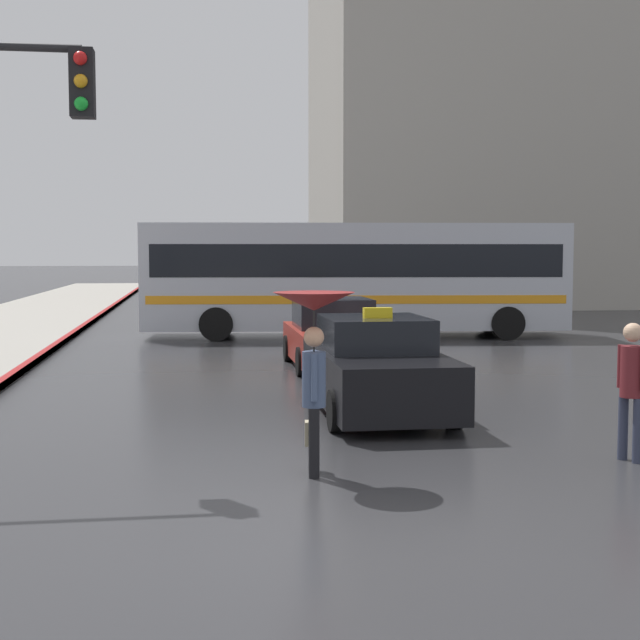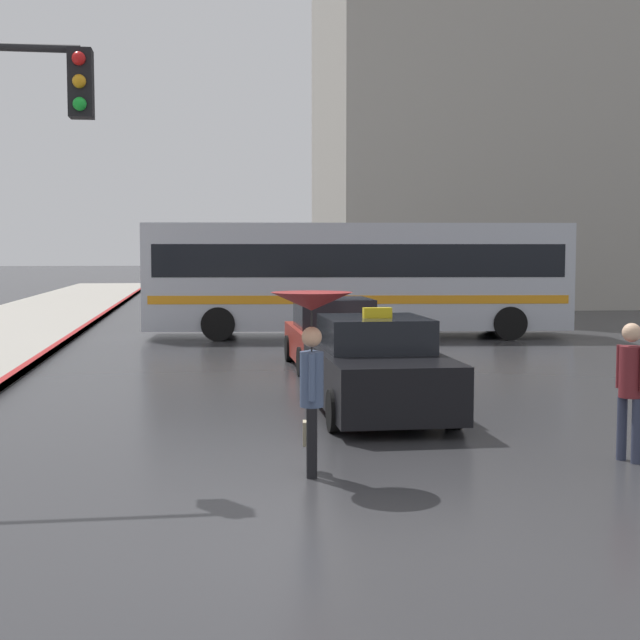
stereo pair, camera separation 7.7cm
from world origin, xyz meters
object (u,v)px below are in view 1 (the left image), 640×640
object	(u,v)px
city_bus	(354,274)
taxi	(377,369)
pedestrian_with_umbrella	(314,333)
sedan_red	(333,336)
pedestrian_man	(632,381)

from	to	relation	value
city_bus	taxi	bearing A→B (deg)	-2.80
taxi	city_bus	world-z (taller)	city_bus
pedestrian_with_umbrella	sedan_red	bearing A→B (deg)	-3.77
sedan_red	city_bus	world-z (taller)	city_bus
taxi	sedan_red	bearing A→B (deg)	-91.99
taxi	sedan_red	distance (m)	5.58
taxi	pedestrian_man	distance (m)	4.29
pedestrian_with_umbrella	taxi	bearing A→B (deg)	-15.44
taxi	pedestrian_with_umbrella	distance (m)	4.09
taxi	pedestrian_with_umbrella	world-z (taller)	pedestrian_with_umbrella
city_bus	sedan_red	bearing A→B (deg)	-8.11
taxi	pedestrian_man	world-z (taller)	pedestrian_man
taxi	city_bus	distance (m)	12.61
pedestrian_man	pedestrian_with_umbrella	bearing A→B (deg)	-110.62
city_bus	pedestrian_with_umbrella	size ratio (longest dim) A/B	6.01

